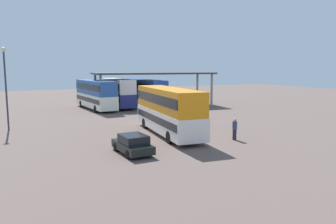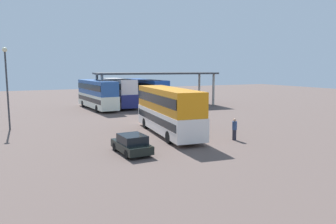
{
  "view_description": "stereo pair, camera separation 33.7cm",
  "coord_description": "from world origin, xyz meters",
  "views": [
    {
      "loc": [
        -12.73,
        -21.55,
        5.88
      ],
      "look_at": [
        -0.11,
        3.8,
        2.0
      ],
      "focal_mm": 34.59,
      "sensor_mm": 36.0,
      "label": 1
    },
    {
      "loc": [
        -12.43,
        -21.7,
        5.88
      ],
      "look_at": [
        -0.11,
        3.8,
        2.0
      ],
      "focal_mm": 34.59,
      "sensor_mm": 36.0,
      "label": 2
    }
  ],
  "objects": [
    {
      "name": "double_decker_near_canopy",
      "position": [
        -1.5,
        24.23,
        2.25
      ],
      "size": [
        3.24,
        11.58,
        4.09
      ],
      "rotation": [
        0.0,
        0.0,
        1.64
      ],
      "color": "silver",
      "rests_on": "ground_plane"
    },
    {
      "name": "parked_hatchback",
      "position": [
        -5.22,
        -1.03,
        0.67
      ],
      "size": [
        1.9,
        3.8,
        1.35
      ],
      "rotation": [
        0.0,
        0.0,
        1.62
      ],
      "color": "black",
      "rests_on": "ground_plane"
    },
    {
      "name": "double_decker_far_right",
      "position": [
        6.42,
        25.15,
        2.23
      ],
      "size": [
        2.88,
        11.68,
        4.06
      ],
      "rotation": [
        0.0,
        0.0,
        1.61
      ],
      "color": "silver",
      "rests_on": "ground_plane"
    },
    {
      "name": "pedestrian_waiting",
      "position": [
        3.76,
        -0.69,
        0.9
      ],
      "size": [
        0.38,
        0.38,
        1.79
      ],
      "rotation": [
        0.0,
        0.0,
        2.36
      ],
      "color": "#262633",
      "rests_on": "ground_plane"
    },
    {
      "name": "double_decker_main",
      "position": [
        -0.1,
        3.81,
        2.25
      ],
      "size": [
        3.74,
        11.33,
        4.1
      ],
      "rotation": [
        0.0,
        0.0,
        1.46
      ],
      "color": "white",
      "rests_on": "ground_plane"
    },
    {
      "name": "lamppost_tall",
      "position": [
        -12.82,
        12.52,
        4.9
      ],
      "size": [
        0.44,
        0.44,
        7.78
      ],
      "color": "#33353A",
      "rests_on": "ground_plane"
    },
    {
      "name": "depot_canopy",
      "position": [
        7.5,
        23.78,
        4.83
      ],
      "size": [
        18.85,
        8.11,
        5.16
      ],
      "rotation": [
        0.0,
        0.0,
        -0.1
      ],
      "color": "#33353A",
      "rests_on": "ground_plane"
    },
    {
      "name": "ground_plane",
      "position": [
        0.0,
        0.0,
        0.0
      ],
      "size": [
        140.0,
        140.0,
        0.0
      ],
      "primitive_type": "plane",
      "color": "brown"
    },
    {
      "name": "double_decker_mid_row",
      "position": [
        2.1,
        25.63,
        2.31
      ],
      "size": [
        2.69,
        11.27,
        4.21
      ],
      "rotation": [
        0.0,
        0.0,
        1.55
      ],
      "color": "navy",
      "rests_on": "ground_plane"
    }
  ]
}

